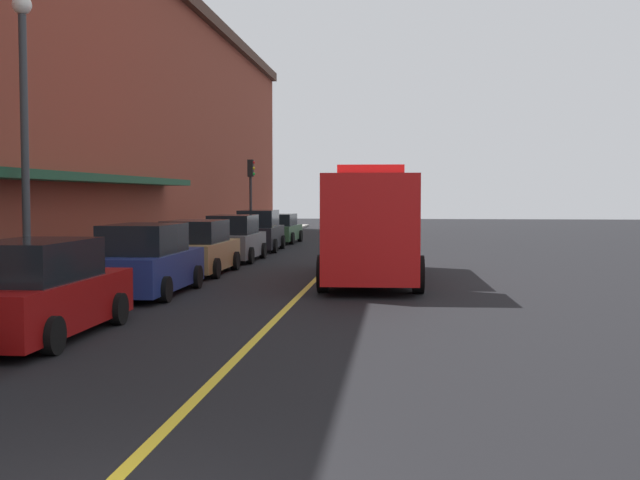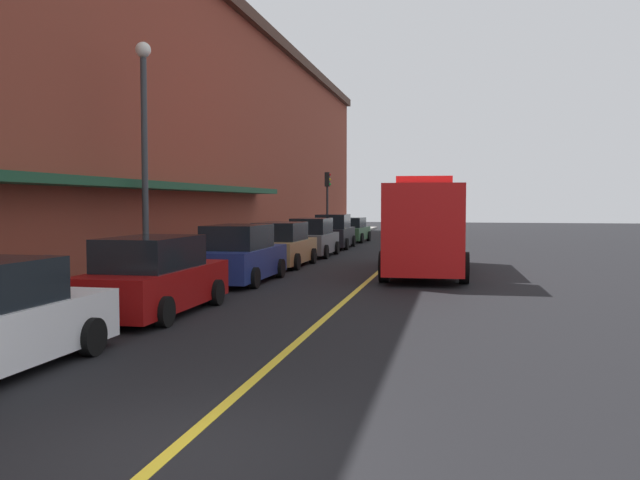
# 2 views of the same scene
# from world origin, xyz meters

# --- Properties ---
(ground_plane) EXTENTS (112.00, 112.00, 0.00)m
(ground_plane) POSITION_xyz_m (0.00, 25.00, 0.00)
(ground_plane) COLOR black
(sidewalk_left) EXTENTS (2.40, 70.00, 0.15)m
(sidewalk_left) POSITION_xyz_m (-6.20, 25.00, 0.07)
(sidewalk_left) COLOR gray
(sidewalk_left) RESTS_ON ground
(lane_center_stripe) EXTENTS (0.16, 70.00, 0.01)m
(lane_center_stripe) POSITION_xyz_m (0.00, 25.00, 0.00)
(lane_center_stripe) COLOR gold
(lane_center_stripe) RESTS_ON ground
(brick_building_left) EXTENTS (13.90, 64.00, 12.02)m
(brick_building_left) POSITION_xyz_m (-13.76, 23.99, 6.02)
(brick_building_left) COLOR brown
(brick_building_left) RESTS_ON ground
(parked_car_1) EXTENTS (2.01, 4.89, 1.78)m
(parked_car_1) POSITION_xyz_m (-3.90, 7.99, 0.83)
(parked_car_1) COLOR maroon
(parked_car_1) RESTS_ON ground
(parked_car_2) EXTENTS (2.06, 4.78, 1.84)m
(parked_car_2) POSITION_xyz_m (-3.96, 14.26, 0.86)
(parked_car_2) COLOR navy
(parked_car_2) RESTS_ON ground
(parked_car_3) EXTENTS (2.14, 4.58, 1.76)m
(parked_car_3) POSITION_xyz_m (-4.04, 19.72, 0.82)
(parked_car_3) COLOR #A5844C
(parked_car_3) RESTS_ON ground
(parked_car_4) EXTENTS (2.02, 4.31, 1.81)m
(parked_car_4) POSITION_xyz_m (-3.90, 24.87, 0.84)
(parked_car_4) COLOR #595B60
(parked_car_4) RESTS_ON ground
(parked_car_5) EXTENTS (2.09, 4.72, 1.89)m
(parked_car_5) POSITION_xyz_m (-3.94, 30.66, 0.88)
(parked_car_5) COLOR black
(parked_car_5) RESTS_ON ground
(parked_car_6) EXTENTS (2.17, 4.33, 1.58)m
(parked_car_6) POSITION_xyz_m (-3.92, 36.66, 0.75)
(parked_car_6) COLOR #2D5133
(parked_car_6) RESTS_ON ground
(fire_truck) EXTENTS (2.99, 9.40, 3.37)m
(fire_truck) POSITION_xyz_m (1.72, 18.55, 1.61)
(fire_truck) COLOR red
(fire_truck) RESTS_ON ground
(parking_meter_0) EXTENTS (0.14, 0.18, 1.33)m
(parking_meter_0) POSITION_xyz_m (-5.35, 29.18, 1.06)
(parking_meter_0) COLOR #4C4C51
(parking_meter_0) RESTS_ON sidewalk_left
(parking_meter_1) EXTENTS (0.14, 0.18, 1.33)m
(parking_meter_1) POSITION_xyz_m (-5.35, 6.05, 1.06)
(parking_meter_1) COLOR #4C4C51
(parking_meter_1) RESTS_ON sidewalk_left
(street_lamp_left) EXTENTS (0.44, 0.44, 6.94)m
(street_lamp_left) POSITION_xyz_m (-5.95, 11.74, 4.40)
(street_lamp_left) COLOR #33383D
(street_lamp_left) RESTS_ON sidewalk_left
(traffic_light_near) EXTENTS (0.38, 0.36, 4.30)m
(traffic_light_near) POSITION_xyz_m (-5.29, 35.74, 3.16)
(traffic_light_near) COLOR #232326
(traffic_light_near) RESTS_ON sidewalk_left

